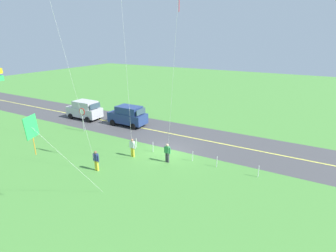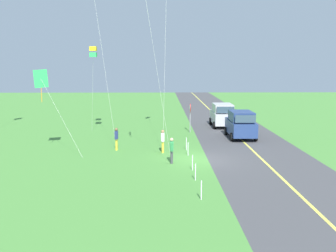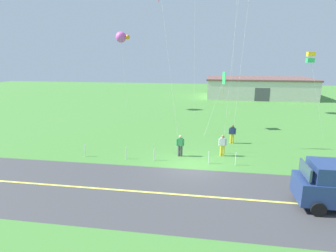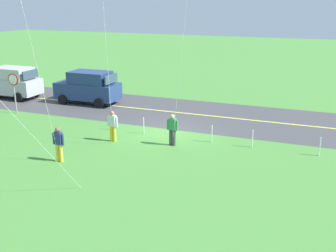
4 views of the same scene
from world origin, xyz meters
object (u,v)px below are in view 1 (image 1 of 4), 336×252
at_px(car_suv_foreground, 128,115).
at_px(kite_cyan_top, 32,128).
at_px(stop_sign, 82,115).
at_px(car_parked_east_near, 85,110).
at_px(person_adult_companion, 132,147).
at_px(person_child_watcher, 96,160).
at_px(person_adult_near, 167,152).

distance_m(car_suv_foreground, kite_cyan_top, 16.02).
distance_m(stop_sign, kite_cyan_top, 13.81).
bearing_deg(stop_sign, car_parked_east_near, -45.86).
bearing_deg(kite_cyan_top, person_adult_companion, -91.40).
xyz_separation_m(car_suv_foreground, kite_cyan_top, (-5.23, 14.65, 3.85)).
xyz_separation_m(person_child_watcher, kite_cyan_top, (-0.71, 4.92, 4.14)).
bearing_deg(car_parked_east_near, person_adult_companion, 153.23).
distance_m(person_adult_companion, kite_cyan_top, 9.19).
xyz_separation_m(car_parked_east_near, person_adult_near, (-14.66, 5.33, -0.29)).
height_order(person_adult_companion, kite_cyan_top, kite_cyan_top).
relative_size(person_adult_near, person_child_watcher, 1.00).
xyz_separation_m(stop_sign, kite_cyan_top, (-8.13, 10.69, 3.20)).
relative_size(person_child_watcher, kite_cyan_top, 0.28).
relative_size(car_suv_foreground, person_adult_companion, 2.75).
height_order(stop_sign, person_child_watcher, stop_sign).
xyz_separation_m(car_parked_east_near, kite_cyan_top, (-11.41, 14.06, 3.85)).
distance_m(car_parked_east_near, person_adult_companion, 13.01).
distance_m(car_suv_foreground, stop_sign, 4.96).
bearing_deg(kite_cyan_top, car_suv_foreground, -70.37).
xyz_separation_m(car_parked_east_near, person_adult_companion, (-11.61, 5.86, -0.29)).
bearing_deg(person_adult_near, person_child_watcher, 127.66).
bearing_deg(stop_sign, kite_cyan_top, 127.28).
height_order(person_adult_near, kite_cyan_top, kite_cyan_top).
height_order(person_adult_near, person_adult_companion, same).
distance_m(person_adult_near, person_adult_companion, 3.09).
xyz_separation_m(stop_sign, person_adult_companion, (-8.33, 2.48, -0.94)).
bearing_deg(stop_sign, person_adult_companion, 163.41).
bearing_deg(person_child_watcher, kite_cyan_top, -44.40).
height_order(person_adult_near, person_child_watcher, same).
xyz_separation_m(car_parked_east_near, stop_sign, (-3.27, 3.37, 0.65)).
bearing_deg(kite_cyan_top, car_parked_east_near, -50.94).
bearing_deg(person_child_watcher, car_parked_east_near, 176.87).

